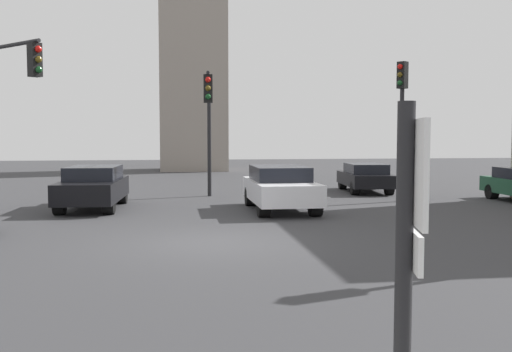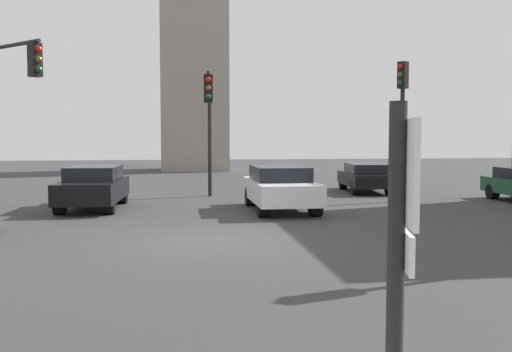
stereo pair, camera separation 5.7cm
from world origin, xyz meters
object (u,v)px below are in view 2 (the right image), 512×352
Objects in this scene: traffic_light_4 at (2,89)px; car_4 at (94,186)px; car_2 at (280,187)px; car_3 at (366,177)px; traffic_light_2 at (209,108)px; direction_sign at (399,278)px; traffic_light_0 at (402,105)px.

car_4 is (2.64, 0.86, -3.23)m from traffic_light_4.
car_3 is (4.89, 5.70, -0.11)m from car_2.
car_4 is at bearing -59.40° from traffic_light_2.
traffic_light_4 reaches higher than car_3.
car_4 is (-11.17, -4.36, 0.09)m from car_3.
traffic_light_2 is 7.98m from car_3.
traffic_light_2 is at bearing 119.40° from car_4.
traffic_light_2 is at bearing -147.36° from car_2.
car_4 is at bearing 63.28° from traffic_light_4.
traffic_light_2 is 1.19× the size of car_3.
direction_sign is at bearing 16.19° from car_4.
car_3 is (13.81, 5.22, -3.33)m from traffic_light_4.
car_2 is at bearing 36.90° from traffic_light_2.
traffic_light_4 reaches higher than direction_sign.
car_3 is at bearing 139.17° from car_2.
car_3 is at bearing 114.17° from car_4.
car_4 is (-6.28, 1.34, -0.02)m from car_2.
car_2 is at bearing 80.81° from car_4.
traffic_light_0 is at bearing 95.83° from car_4.
traffic_light_0 is at bearing 81.96° from direction_sign.
traffic_light_4 is 1.29× the size of car_4.
direction_sign is at bearing 167.25° from car_3.
direction_sign is at bearing 3.99° from traffic_light_2.
car_4 is at bearing -102.25° from car_2.
traffic_light_4 is (-13.93, -1.45, 0.33)m from traffic_light_0.
car_3 is 11.99m from car_4.
traffic_light_2 is at bearing 103.96° from direction_sign.
traffic_light_0 reaches higher than car_3.
traffic_light_0 is at bearing 110.86° from car_2.
direction_sign is at bearing -8.13° from car_2.
traffic_light_2 is 1.11× the size of car_2.
car_2 is at bearing -18.01° from traffic_light_0.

